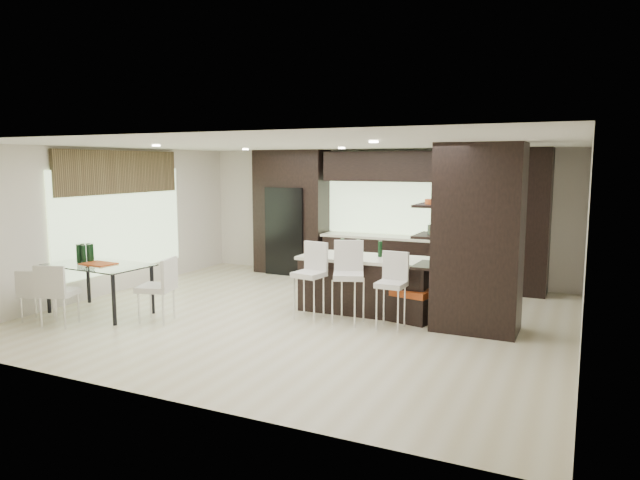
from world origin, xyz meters
The scene contains 22 objects.
ground centered at (0.00, 0.00, 0.00)m, with size 8.00×8.00×0.00m, color beige.
back_wall centered at (0.00, 3.50, 1.35)m, with size 8.00×0.02×2.70m, color silver.
left_wall centered at (-4.00, 0.00, 1.35)m, with size 0.02×7.00×2.70m, color silver.
right_wall centered at (4.00, 0.00, 1.35)m, with size 0.02×7.00×2.70m, color silver.
ceiling centered at (0.00, 0.00, 2.70)m, with size 8.00×7.00×0.02m, color white.
window_left centered at (-3.96, 0.20, 1.35)m, with size 0.04×3.20×1.90m, color #B2D199.
window_back centered at (0.60, 3.46, 1.55)m, with size 3.40×0.04×1.20m, color #B2D199.
stone_accent centered at (-3.93, 0.20, 2.25)m, with size 0.08×3.00×0.80m, color brown.
ceiling_spots centered at (0.00, 0.25, 2.68)m, with size 4.00×3.00×0.02m, color white.
back_cabinetry centered at (0.50, 3.17, 1.35)m, with size 6.80×0.68×2.70m, color black.
refrigerator centered at (-1.90, 3.12, 0.95)m, with size 0.90×0.68×1.90m, color black.
partition_column centered at (2.60, 0.40, 1.35)m, with size 1.20×0.80×2.70m, color black.
kitchen_island centered at (0.79, 0.71, 0.45)m, with size 2.17×0.93×0.90m, color black.
stool_left centered at (0.13, -0.07, 0.48)m, with size 0.43×0.43×0.96m, color beige.
stool_mid centered at (0.79, -0.08, 0.50)m, with size 0.45×0.45×1.01m, color beige.
stool_right centered at (1.46, -0.06, 0.45)m, with size 0.40×0.40×0.91m, color beige.
bench centered at (1.30, 0.54, 0.25)m, with size 1.31×0.50×0.50m, color black.
floor_vase centered at (2.01, 0.54, 0.59)m, with size 0.43×0.43×1.18m, color #435039, non-canonical shape.
dining_table centered at (-3.07, -1.23, 0.40)m, with size 1.67×0.94×0.80m, color white.
chair_near centered at (-3.07, -2.02, 0.44)m, with size 0.47×0.47×0.87m, color beige.
chair_far centered at (-3.59, -1.99, 0.38)m, with size 0.41×0.41×0.75m, color beige.
chair_end centered at (-1.90, -1.23, 0.46)m, with size 0.49×0.49×0.91m, color beige.
Camera 1 is at (3.98, -7.87, 2.41)m, focal length 32.00 mm.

